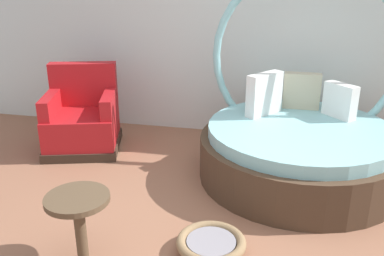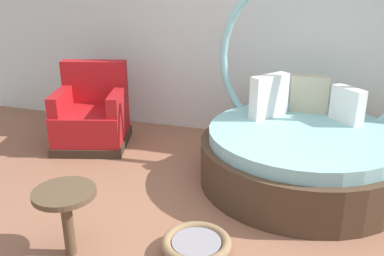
{
  "view_description": "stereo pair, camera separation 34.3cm",
  "coord_description": "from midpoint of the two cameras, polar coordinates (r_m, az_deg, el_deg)",
  "views": [
    {
      "loc": [
        0.28,
        -2.61,
        1.95
      ],
      "look_at": [
        -0.5,
        0.97,
        0.55
      ],
      "focal_mm": 39.15,
      "sensor_mm": 36.0,
      "label": 1
    },
    {
      "loc": [
        0.62,
        -2.52,
        1.95
      ],
      "look_at": [
        -0.5,
        0.97,
        0.55
      ],
      "focal_mm": 39.15,
      "sensor_mm": 36.0,
      "label": 2
    }
  ],
  "objects": [
    {
      "name": "red_armchair",
      "position": [
        4.97,
        -11.55,
        1.45
      ],
      "size": [
        0.99,
        0.99,
        0.94
      ],
      "color": "#38281E",
      "rests_on": "ground_plane"
    },
    {
      "name": "ground_plane",
      "position": [
        3.26,
        6.41,
        -16.21
      ],
      "size": [
        8.0,
        8.0,
        0.02
      ],
      "primitive_type": "cube",
      "color": "#936047"
    },
    {
      "name": "side_table",
      "position": [
        3.03,
        -13.78,
        -9.9
      ],
      "size": [
        0.44,
        0.44,
        0.52
      ],
      "color": "brown",
      "rests_on": "ground_plane"
    },
    {
      "name": "back_wall",
      "position": [
        5.04,
        12.85,
        14.52
      ],
      "size": [
        8.0,
        0.12,
        2.87
      ],
      "primitive_type": "cube",
      "color": "silver",
      "rests_on": "ground_plane"
    },
    {
      "name": "pet_basket",
      "position": [
        3.14,
        3.85,
        -15.8
      ],
      "size": [
        0.51,
        0.51,
        0.13
      ],
      "color": "#8E704C",
      "rests_on": "ground_plane"
    },
    {
      "name": "round_daybed",
      "position": [
        4.21,
        17.12,
        -1.98
      ],
      "size": [
        1.93,
        1.93,
        2.05
      ],
      "color": "#473323",
      "rests_on": "ground_plane"
    }
  ]
}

